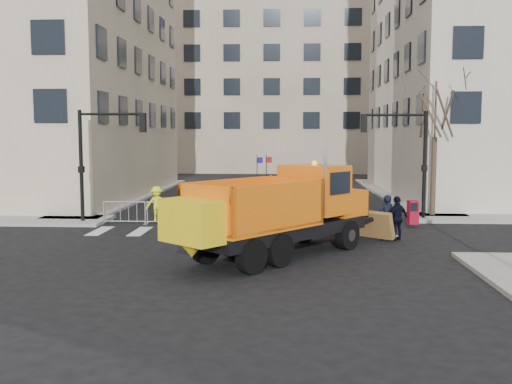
# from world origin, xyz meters

# --- Properties ---
(ground) EXTENTS (120.00, 120.00, 0.00)m
(ground) POSITION_xyz_m (0.00, 0.00, 0.00)
(ground) COLOR black
(ground) RESTS_ON ground
(sidewalk_back) EXTENTS (64.00, 5.00, 0.15)m
(sidewalk_back) POSITION_xyz_m (0.00, 8.50, 0.07)
(sidewalk_back) COLOR gray
(sidewalk_back) RESTS_ON ground
(building_far) EXTENTS (30.00, 18.00, 24.00)m
(building_far) POSITION_xyz_m (0.00, 52.00, 12.00)
(building_far) COLOR gray
(building_far) RESTS_ON ground
(traffic_light_left) EXTENTS (0.18, 0.18, 5.40)m
(traffic_light_left) POSITION_xyz_m (-8.00, 7.50, 2.70)
(traffic_light_left) COLOR black
(traffic_light_left) RESTS_ON ground
(traffic_light_right) EXTENTS (0.18, 0.18, 5.40)m
(traffic_light_right) POSITION_xyz_m (8.50, 9.50, 2.70)
(traffic_light_right) COLOR black
(traffic_light_right) RESTS_ON ground
(crowd_barriers) EXTENTS (12.60, 0.60, 1.10)m
(crowd_barriers) POSITION_xyz_m (-0.75, 7.60, 0.55)
(crowd_barriers) COLOR #9EA0A5
(crowd_barriers) RESTS_ON ground
(street_tree) EXTENTS (3.00, 3.00, 7.50)m
(street_tree) POSITION_xyz_m (9.20, 10.50, 3.75)
(street_tree) COLOR #382B21
(street_tree) RESTS_ON ground
(plow_truck) EXTENTS (8.20, 9.07, 3.76)m
(plow_truck) POSITION_xyz_m (1.40, 0.54, 1.67)
(plow_truck) COLOR black
(plow_truck) RESTS_ON ground
(cop_a) EXTENTS (0.79, 0.69, 1.84)m
(cop_a) POSITION_xyz_m (5.73, 3.94, 0.92)
(cop_a) COLOR black
(cop_a) RESTS_ON ground
(cop_b) EXTENTS (1.02, 0.97, 1.66)m
(cop_b) POSITION_xyz_m (3.85, 5.48, 0.83)
(cop_b) COLOR black
(cop_b) RESTS_ON ground
(cop_c) EXTENTS (1.11, 0.96, 1.79)m
(cop_c) POSITION_xyz_m (6.18, 4.00, 0.90)
(cop_c) COLOR black
(cop_c) RESTS_ON ground
(worker) EXTENTS (1.14, 0.75, 1.66)m
(worker) POSITION_xyz_m (-4.42, 7.57, 0.98)
(worker) COLOR #DAF51C
(worker) RESTS_ON sidewalk_back
(newspaper_box) EXTENTS (0.51, 0.47, 1.10)m
(newspaper_box) POSITION_xyz_m (7.51, 7.28, 0.70)
(newspaper_box) COLOR maroon
(newspaper_box) RESTS_ON sidewalk_back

